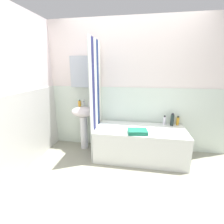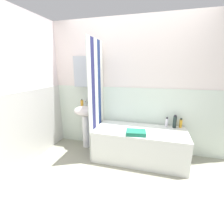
{
  "view_description": "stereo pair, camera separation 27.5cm",
  "coord_description": "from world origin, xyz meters",
  "views": [
    {
      "loc": [
        0.18,
        -1.75,
        1.55
      ],
      "look_at": [
        -0.27,
        0.86,
        0.82
      ],
      "focal_mm": 25.71,
      "sensor_mm": 36.0,
      "label": 1
    },
    {
      "loc": [
        0.45,
        -1.69,
        1.55
      ],
      "look_at": [
        -0.27,
        0.86,
        0.82
      ],
      "focal_mm": 25.71,
      "sensor_mm": 36.0,
      "label": 2
    }
  ],
  "objects": [
    {
      "name": "ground_plane",
      "position": [
        0.0,
        0.0,
        -0.02
      ],
      "size": [
        4.8,
        5.6,
        0.04
      ],
      "primitive_type": "cube",
      "color": "gray"
    },
    {
      "name": "wall_back_tiled",
      "position": [
        -0.05,
        1.26,
        1.14
      ],
      "size": [
        3.6,
        0.18,
        2.4
      ],
      "color": "white",
      "rests_on": "ground_plane"
    },
    {
      "name": "wall_left_tiled",
      "position": [
        -1.57,
        0.34,
        1.12
      ],
      "size": [
        0.07,
        1.81,
        2.4
      ],
      "color": "white",
      "rests_on": "ground_plane"
    },
    {
      "name": "sink",
      "position": [
        -0.86,
        1.03,
        0.62
      ],
      "size": [
        0.44,
        0.34,
        0.85
      ],
      "color": "white",
      "rests_on": "ground_plane"
    },
    {
      "name": "faucet",
      "position": [
        -0.86,
        1.11,
        0.91
      ],
      "size": [
        0.03,
        0.12,
        0.12
      ],
      "color": "silver",
      "rests_on": "sink"
    },
    {
      "name": "soap_dispenser",
      "position": [
        -0.93,
        1.05,
        0.9
      ],
      "size": [
        0.06,
        0.06,
        0.13
      ],
      "color": "gold",
      "rests_on": "sink"
    },
    {
      "name": "toothbrush_cup",
      "position": [
        -0.73,
        1.05,
        0.89
      ],
      "size": [
        0.06,
        0.06,
        0.09
      ],
      "primitive_type": "cylinder",
      "color": "silver",
      "rests_on": "sink"
    },
    {
      "name": "bathtub",
      "position": [
        0.22,
        0.87,
        0.27
      ],
      "size": [
        1.52,
        0.7,
        0.54
      ],
      "primitive_type": "cube",
      "color": "white",
      "rests_on": "ground_plane"
    },
    {
      "name": "shower_curtain",
      "position": [
        -0.56,
        0.87,
        1.0
      ],
      "size": [
        0.01,
        0.7,
        2.0
      ],
      "color": "white",
      "rests_on": "ground_plane"
    },
    {
      "name": "shampoo_bottle",
      "position": [
        0.88,
        1.16,
        0.62
      ],
      "size": [
        0.05,
        0.05,
        0.17
      ],
      "color": "gold",
      "rests_on": "bathtub"
    },
    {
      "name": "body_wash_bottle",
      "position": [
        0.78,
        1.13,
        0.65
      ],
      "size": [
        0.06,
        0.06,
        0.23
      ],
      "color": "#202F2C",
      "rests_on": "bathtub"
    },
    {
      "name": "lotion_bottle",
      "position": [
        0.65,
        1.14,
        0.62
      ],
      "size": [
        0.05,
        0.05,
        0.17
      ],
      "color": "white",
      "rests_on": "bathtub"
    },
    {
      "name": "towel_folded",
      "position": [
        0.17,
        0.65,
        0.57
      ],
      "size": [
        0.33,
        0.25,
        0.06
      ],
      "primitive_type": "cube",
      "rotation": [
        0.0,
        0.0,
        0.15
      ],
      "color": "#20785B",
      "rests_on": "bathtub"
    }
  ]
}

